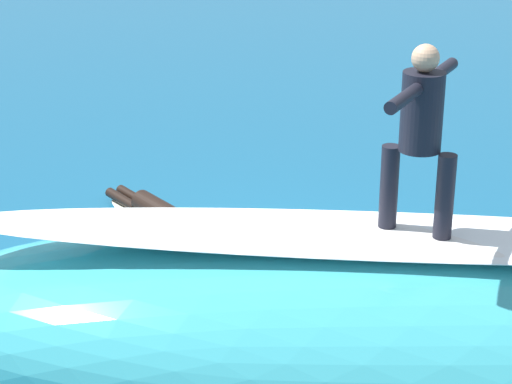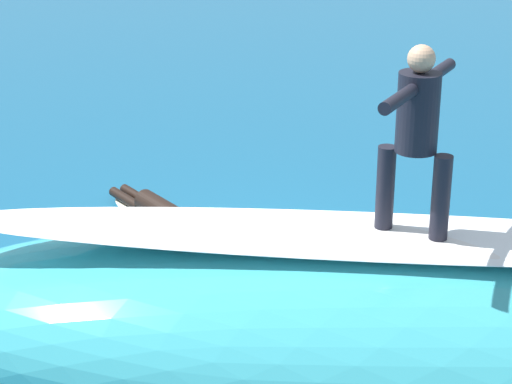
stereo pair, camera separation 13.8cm
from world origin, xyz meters
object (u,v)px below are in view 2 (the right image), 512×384
Objects in this scene: surfboard_riding at (410,237)px; surfer_paddling at (155,207)px; surfer_riding at (417,127)px; surfboard_paddling at (161,222)px.

surfer_paddling is at bearing -31.57° from surfboard_riding.
surfer_riding reaches higher than surfboard_paddling.
surfer_riding is 5.57m from surfboard_paddling.
surfer_paddling is (1.69, -4.74, -2.48)m from surfer_riding.
surfboard_riding is at bearing -7.17° from surfboard_paddling.
surfboard_paddling is at bearing -0.00° from surfer_paddling.
surfer_riding is (0.00, 0.00, 0.91)m from surfboard_riding.
surfer_paddling is (1.69, -4.74, -1.57)m from surfboard_riding.
surfboard_riding is 5.27m from surfer_paddling.
surfer_riding is 0.68× the size of surfboard_paddling.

